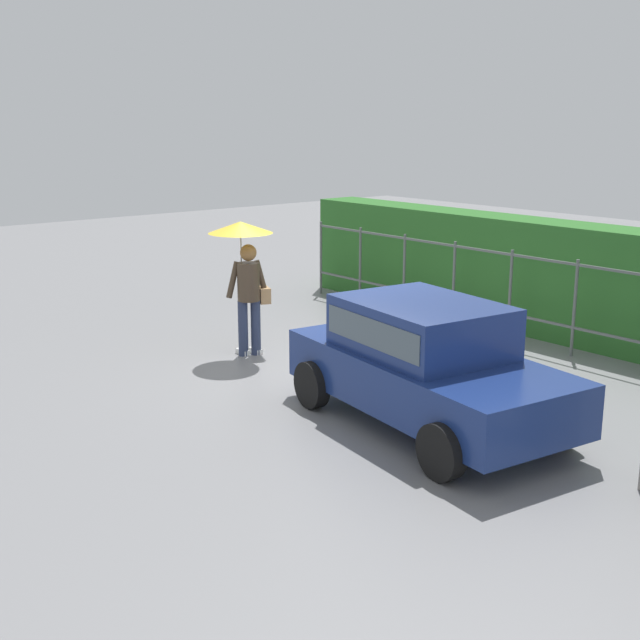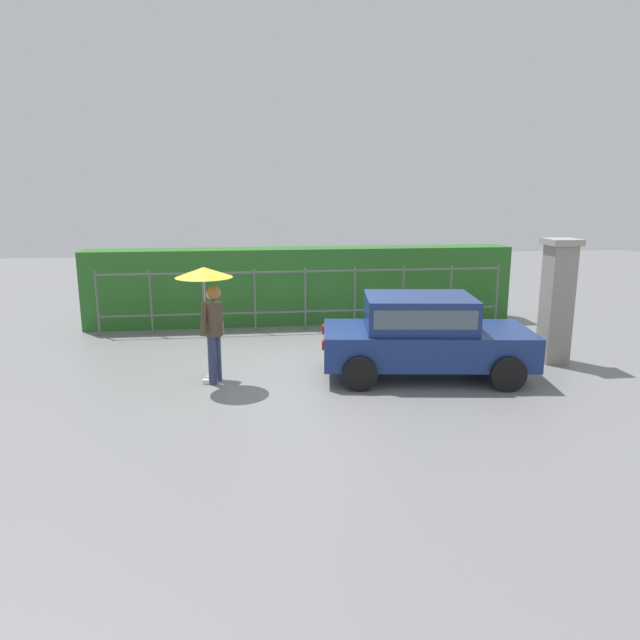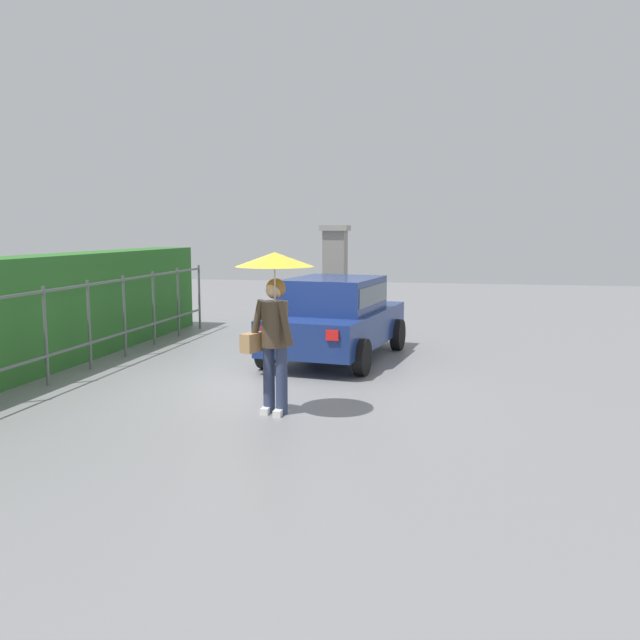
# 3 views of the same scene
# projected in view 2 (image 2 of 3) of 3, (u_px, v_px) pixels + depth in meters

# --- Properties ---
(ground_plane) EXTENTS (40.00, 40.00, 0.00)m
(ground_plane) POSITION_uv_depth(u_px,v_px,m) (312.00, 369.00, 11.16)
(ground_plane) COLOR slate
(car) EXTENTS (3.90, 2.26, 1.48)m
(car) POSITION_uv_depth(u_px,v_px,m) (423.00, 333.00, 10.60)
(car) COLOR navy
(car) RESTS_ON ground
(pedestrian) EXTENTS (0.97, 0.97, 2.06)m
(pedestrian) POSITION_uv_depth(u_px,v_px,m) (208.00, 299.00, 10.06)
(pedestrian) COLOR #2D3856
(pedestrian) RESTS_ON ground
(gate_pillar) EXTENTS (0.60, 0.60, 2.42)m
(gate_pillar) POSITION_uv_depth(u_px,v_px,m) (557.00, 300.00, 11.38)
(gate_pillar) COLOR gray
(gate_pillar) RESTS_ON ground
(fence_section) EXTENTS (9.70, 0.05, 1.50)m
(fence_section) POSITION_uv_depth(u_px,v_px,m) (305.00, 296.00, 14.12)
(fence_section) COLOR #59605B
(fence_section) RESTS_ON ground
(hedge_row) EXTENTS (10.65, 0.90, 1.90)m
(hedge_row) POSITION_uv_depth(u_px,v_px,m) (302.00, 285.00, 14.91)
(hedge_row) COLOR #2D6B28
(hedge_row) RESTS_ON ground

